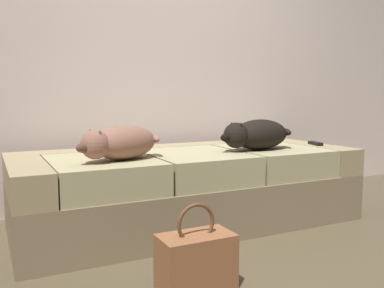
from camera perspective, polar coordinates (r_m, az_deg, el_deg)
The scene contains 7 objects.
ground_plane at distance 2.02m, azimuth 12.14°, elevation -17.70°, with size 10.00×10.00×0.00m, color brown.
back_wall at distance 3.30m, azimuth -5.69°, elevation 16.59°, with size 6.40×0.10×2.80m, color silver.
couch at distance 2.72m, azimuth -0.48°, elevation -5.95°, with size 2.16×0.90×0.47m.
dog_tan at distance 2.32m, azimuth -9.85°, elevation 0.17°, with size 0.53×0.37×0.19m.
dog_dark at distance 2.75m, azimuth 8.75°, elevation 1.29°, with size 0.58×0.31×0.20m.
tv_remote at distance 3.13m, azimuth 16.53°, elevation 0.08°, with size 0.04×0.15×0.02m, color black.
handbag at distance 1.85m, azimuth 0.55°, elevation -15.66°, with size 0.32×0.18×0.38m.
Camera 1 is at (-1.16, -1.43, 0.82)m, focal length 38.98 mm.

